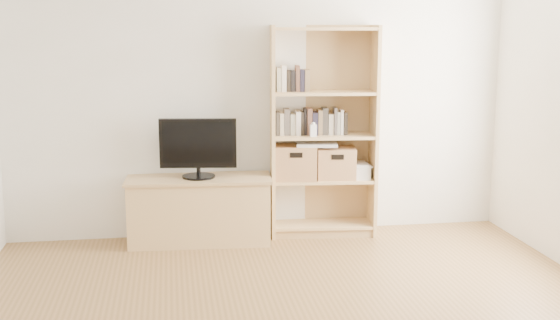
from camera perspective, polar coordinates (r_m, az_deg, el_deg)
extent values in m
cube|color=silver|center=(6.28, -1.67, 5.61)|extent=(4.50, 0.02, 2.60)
cube|color=tan|center=(6.20, -6.56, -4.15)|extent=(1.24, 0.53, 0.56)
cube|color=tan|center=(6.26, 3.56, 2.26)|extent=(0.97, 0.41, 1.88)
cube|color=black|center=(6.07, -6.67, 0.97)|extent=(0.66, 0.14, 0.52)
cube|color=#3B3530|center=(6.27, 3.54, 3.06)|extent=(0.80, 0.24, 0.21)
cube|color=#3B3530|center=(6.20, 1.65, 6.45)|extent=(0.35, 0.15, 0.18)
cube|color=white|center=(6.14, 2.72, 2.40)|extent=(0.06, 0.04, 0.11)
cube|color=#AF834F|center=(6.27, 1.26, -0.17)|extent=(0.41, 0.35, 0.30)
cube|color=#AF834F|center=(6.32, 4.57, -0.24)|extent=(0.37, 0.32, 0.28)
cube|color=white|center=(6.24, 3.01, 1.31)|extent=(0.40, 0.31, 0.03)
cube|color=beige|center=(6.37, 6.42, -0.94)|extent=(0.18, 0.26, 0.11)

